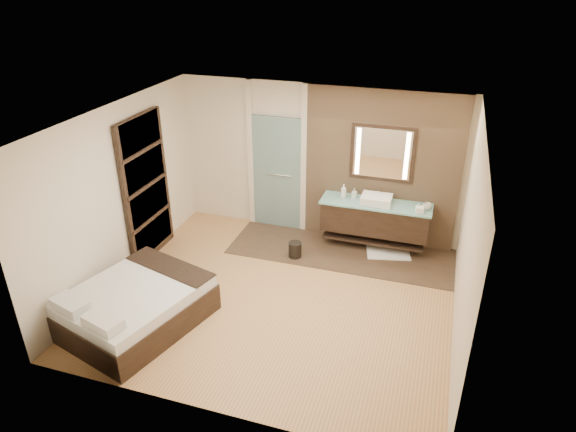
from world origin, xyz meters
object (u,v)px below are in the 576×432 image
(bed, at_px, (135,306))
(waste_bin, at_px, (295,250))
(mirror_unit, at_px, (382,153))
(vanity, at_px, (375,218))

(bed, relative_size, waste_bin, 7.85)
(waste_bin, bearing_deg, bed, -123.39)
(mirror_unit, distance_m, waste_bin, 2.16)
(vanity, bearing_deg, bed, -131.83)
(mirror_unit, distance_m, bed, 4.52)
(vanity, relative_size, waste_bin, 6.78)
(bed, bearing_deg, vanity, 64.13)
(vanity, xyz_separation_m, bed, (-2.75, -3.07, -0.29))
(bed, height_order, waste_bin, bed)
(vanity, relative_size, bed, 0.86)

